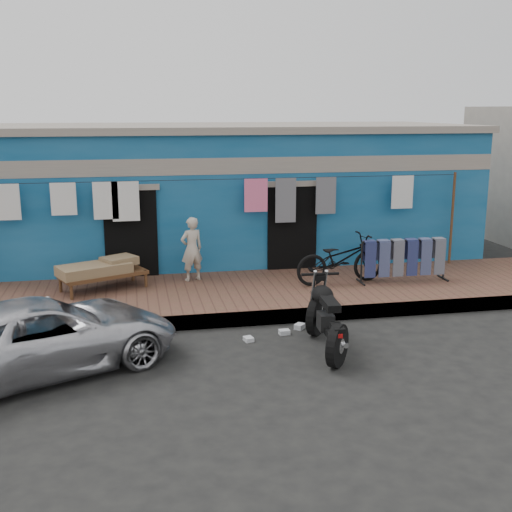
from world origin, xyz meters
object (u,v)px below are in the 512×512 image
(seated_person, at_px, (192,249))
(car, at_px, (46,335))
(charpoy, at_px, (103,275))
(motorcycle, at_px, (326,316))
(bicycle, at_px, (340,254))
(jeans_rack, at_px, (403,260))

(seated_person, bearing_deg, car, 35.95)
(seated_person, relative_size, charpoy, 0.70)
(car, xyz_separation_m, motorcycle, (4.24, 0.01, 0.01))
(car, relative_size, bicycle, 2.07)
(bicycle, bearing_deg, car, 110.32)
(car, height_order, bicycle, bicycle)
(seated_person, height_order, jeans_rack, seated_person)
(bicycle, xyz_separation_m, charpoy, (-4.73, 0.44, -0.32))
(car, relative_size, charpoy, 2.06)
(bicycle, bearing_deg, charpoy, 76.70)
(motorcycle, bearing_deg, jeans_rack, 51.87)
(bicycle, bearing_deg, seated_person, 66.77)
(seated_person, height_order, motorcycle, seated_person)
(seated_person, bearing_deg, jeans_rack, 147.64)
(bicycle, relative_size, motorcycle, 1.06)
(charpoy, xyz_separation_m, jeans_rack, (6.06, -0.55, 0.17))
(car, distance_m, bicycle, 6.17)
(seated_person, bearing_deg, motorcycle, 94.91)
(car, distance_m, motorcycle, 4.24)
(bicycle, xyz_separation_m, motorcycle, (-1.19, -2.91, -0.30))
(car, height_order, charpoy, car)
(motorcycle, bearing_deg, charpoy, 140.34)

